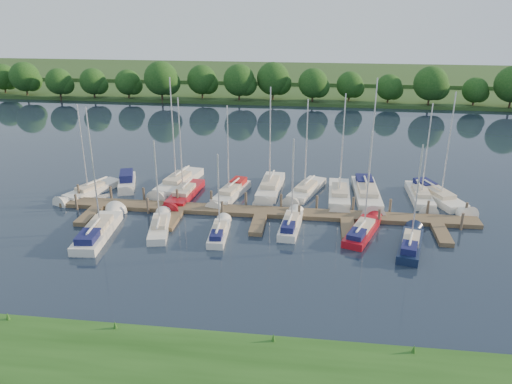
# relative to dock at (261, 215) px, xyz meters

# --- Properties ---
(ground) EXTENTS (260.00, 260.00, 0.00)m
(ground) POSITION_rel_dock_xyz_m (0.00, -7.31, -0.20)
(ground) COLOR #182031
(ground) RESTS_ON ground
(dock) EXTENTS (40.00, 6.00, 0.40)m
(dock) POSITION_rel_dock_xyz_m (0.00, 0.00, 0.00)
(dock) COLOR brown
(dock) RESTS_ON ground
(mooring_pilings) EXTENTS (38.24, 2.84, 2.00)m
(mooring_pilings) POSITION_rel_dock_xyz_m (0.00, 1.13, 0.40)
(mooring_pilings) COLOR #473D33
(mooring_pilings) RESTS_ON ground
(far_shore) EXTENTS (180.00, 30.00, 0.60)m
(far_shore) POSITION_rel_dock_xyz_m (0.00, 67.69, 0.10)
(far_shore) COLOR #274119
(far_shore) RESTS_ON ground
(distant_hill) EXTENTS (220.00, 40.00, 1.40)m
(distant_hill) POSITION_rel_dock_xyz_m (0.00, 92.69, 0.50)
(distant_hill) COLOR #2D5123
(distant_hill) RESTS_ON ground
(treeline) EXTENTS (146.14, 9.62, 8.21)m
(treeline) POSITION_rel_dock_xyz_m (-2.73, 55.23, 3.89)
(treeline) COLOR #38281C
(treeline) RESTS_ON ground
(sailboat_n_0) EXTENTS (4.34, 7.66, 9.90)m
(sailboat_n_0) POSITION_rel_dock_xyz_m (-18.56, 3.56, 0.07)
(sailboat_n_0) COLOR silver
(sailboat_n_0) RESTS_ON ground
(motorboat) EXTENTS (3.20, 5.95, 1.88)m
(motorboat) POSITION_rel_dock_xyz_m (-15.64, 6.52, 0.18)
(motorboat) COLOR silver
(motorboat) RESTS_ON ground
(sailboat_n_2) EXTENTS (3.73, 9.78, 12.31)m
(sailboat_n_2) POSITION_rel_dock_xyz_m (-10.05, 6.91, 0.08)
(sailboat_n_2) COLOR silver
(sailboat_n_2) RESTS_ON ground
(sailboat_n_3) EXTENTS (2.53, 8.55, 10.79)m
(sailboat_n_3) POSITION_rel_dock_xyz_m (-8.44, 3.71, 0.07)
(sailboat_n_3) COLOR maroon
(sailboat_n_3) RESTS_ON ground
(sailboat_n_4) EXTENTS (3.32, 7.85, 10.05)m
(sailboat_n_4) POSITION_rel_dock_xyz_m (-3.71, 4.61, 0.13)
(sailboat_n_4) COLOR silver
(sailboat_n_4) RESTS_ON ground
(sailboat_n_5) EXTENTS (2.53, 9.07, 11.62)m
(sailboat_n_5) POSITION_rel_dock_xyz_m (0.18, 6.65, 0.08)
(sailboat_n_5) COLOR silver
(sailboat_n_5) RESTS_ON ground
(sailboat_n_6) EXTENTS (4.05, 8.18, 10.39)m
(sailboat_n_6) POSITION_rel_dock_xyz_m (3.95, 6.50, 0.07)
(sailboat_n_6) COLOR silver
(sailboat_n_6) RESTS_ON ground
(sailboat_n_7) EXTENTS (2.25, 8.84, 11.27)m
(sailboat_n_7) POSITION_rel_dock_xyz_m (7.44, 5.57, 0.08)
(sailboat_n_7) COLOR silver
(sailboat_n_7) RESTS_ON ground
(sailboat_n_8) EXTENTS (2.68, 10.12, 12.74)m
(sailboat_n_8) POSITION_rel_dock_xyz_m (10.28, 6.13, 0.12)
(sailboat_n_8) COLOR silver
(sailboat_n_8) RESTS_ON ground
(sailboat_n_9) EXTENTS (2.01, 8.07, 10.38)m
(sailboat_n_9) POSITION_rel_dock_xyz_m (15.66, 6.21, 0.08)
(sailboat_n_9) COLOR silver
(sailboat_n_9) RESTS_ON ground
(sailboat_n_10) EXTENTS (5.00, 8.97, 11.51)m
(sailboat_n_10) POSITION_rel_dock_xyz_m (17.46, 6.41, 0.12)
(sailboat_n_10) COLOR silver
(sailboat_n_10) RESTS_ON ground
(sailboat_s_0) EXTENTS (2.78, 9.12, 11.54)m
(sailboat_s_0) POSITION_rel_dock_xyz_m (-13.54, -5.63, 0.13)
(sailboat_s_0) COLOR silver
(sailboat_s_0) RESTS_ON ground
(sailboat_s_1) EXTENTS (2.66, 6.64, 8.52)m
(sailboat_s_1) POSITION_rel_dock_xyz_m (-8.53, -4.15, 0.07)
(sailboat_s_1) COLOR silver
(sailboat_s_1) RESTS_ON ground
(sailboat_s_2) EXTENTS (1.64, 5.86, 7.61)m
(sailboat_s_2) POSITION_rel_dock_xyz_m (-3.10, -4.60, 0.11)
(sailboat_s_2) COLOR silver
(sailboat_s_2) RESTS_ON ground
(sailboat_s_3) EXTENTS (2.02, 6.59, 8.57)m
(sailboat_s_3) POSITION_rel_dock_xyz_m (2.95, -2.30, 0.13)
(sailboat_s_3) COLOR silver
(sailboat_s_3) RESTS_ON ground
(sailboat_s_4) EXTENTS (3.80, 7.43, 9.46)m
(sailboat_s_4) POSITION_rel_dock_xyz_m (9.27, -2.56, 0.11)
(sailboat_s_4) COLOR maroon
(sailboat_s_4) RESTS_ON ground
(sailboat_s_5) EXTENTS (3.04, 7.09, 9.15)m
(sailboat_s_5) POSITION_rel_dock_xyz_m (12.94, -4.89, 0.13)
(sailboat_s_5) COLOR #101B36
(sailboat_s_5) RESTS_ON ground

